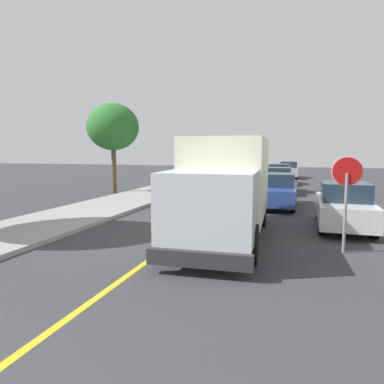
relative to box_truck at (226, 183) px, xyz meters
name	(u,v)px	position (x,y,z in m)	size (l,w,h in m)	color
centre_line_yellow	(185,234)	(-1.37, -0.06, -1.76)	(0.16, 56.00, 0.01)	gold
box_truck	(226,183)	(0.00, 0.00, 0.00)	(2.77, 7.30, 3.20)	#F2EDCC
parked_car_near	(277,191)	(1.22, 6.65, -0.97)	(1.81, 4.40, 1.67)	#2D4793
parked_car_mid	(278,181)	(0.86, 12.82, -0.97)	(1.88, 4.43, 1.67)	black
parked_car_far	(279,175)	(0.59, 18.79, -0.97)	(1.86, 4.42, 1.67)	maroon
parked_car_furthest	(289,170)	(1.12, 25.74, -0.97)	(1.81, 4.40, 1.67)	#B7B7BC
parked_van_across	(344,206)	(3.83, 2.54, -0.97)	(1.86, 4.42, 1.67)	silver
stop_sign	(346,186)	(3.48, -0.78, 0.09)	(0.80, 0.10, 2.65)	gray
street_tree_down_block	(113,127)	(-9.34, 9.21, 2.52)	(3.32, 3.32, 5.79)	brown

